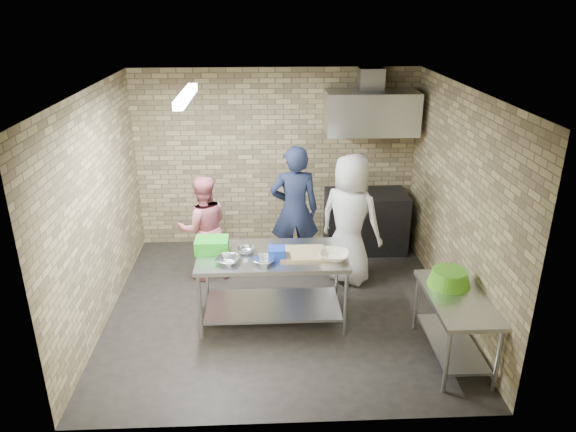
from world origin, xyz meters
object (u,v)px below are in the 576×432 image
object	(u,v)px
prep_table	(273,287)
side_counter	(454,327)
blue_tub	(277,253)
man_navy	(294,210)
woman_white	(350,220)
green_crate	(212,245)
stove	(365,221)
bottle_red	(372,115)
green_basin	(449,277)
bottle_green	(399,116)
woman_pink	(204,228)

from	to	relation	value
prep_table	side_counter	size ratio (longest dim) A/B	1.44
blue_tub	prep_table	bearing A→B (deg)	116.57
man_navy	woman_white	size ratio (longest dim) A/B	1.03
side_counter	green_crate	bearing A→B (deg)	159.77
stove	bottle_red	bearing A→B (deg)	78.23
green_basin	bottle_green	distance (m)	2.98
bottle_green	side_counter	bearing A→B (deg)	-90.00
green_basin	bottle_red	bearing A→B (deg)	97.90
prep_table	bottle_red	bearing A→B (deg)	55.04
stove	bottle_red	world-z (taller)	bottle_red
green_crate	man_navy	bearing A→B (deg)	47.33
side_counter	green_basin	bearing A→B (deg)	94.57
prep_table	man_navy	xyz separation A→B (m)	(0.33, 1.24, 0.48)
bottle_green	man_navy	xyz separation A→B (m)	(-1.58, -0.91, -1.10)
blue_tub	man_navy	size ratio (longest dim) A/B	0.11
woman_white	blue_tub	bearing A→B (deg)	80.71
bottle_red	bottle_green	size ratio (longest dim) A/B	1.20
blue_tub	woman_pink	bearing A→B (deg)	128.44
stove	man_navy	xyz separation A→B (m)	(-1.13, -0.67, 0.46)
prep_table	green_basin	size ratio (longest dim) A/B	3.76
green_crate	man_navy	xyz separation A→B (m)	(1.03, 1.12, -0.03)
prep_table	stove	xyz separation A→B (m)	(1.45, 1.91, 0.02)
side_counter	stove	bearing A→B (deg)	99.29
bottle_red	woman_pink	xyz separation A→B (m)	(-2.41, -1.04, -1.30)
green_crate	bottle_green	xyz separation A→B (m)	(2.60, 2.03, 1.07)
stove	woman_pink	world-z (taller)	woman_pink
stove	green_crate	xyz separation A→B (m)	(-2.15, -1.79, 0.49)
prep_table	blue_tub	world-z (taller)	blue_tub
side_counter	woman_white	world-z (taller)	woman_white
green_crate	green_basin	distance (m)	2.68
stove	woman_pink	xyz separation A→B (m)	(-2.36, -0.80, 0.28)
side_counter	bottle_green	bearing A→B (deg)	90.00
bottle_red	man_navy	bearing A→B (deg)	-142.10
woman_pink	woman_white	world-z (taller)	woman_white
woman_white	green_basin	bearing A→B (deg)	153.14
side_counter	stove	xyz separation A→B (m)	(-0.45, 2.75, 0.08)
prep_table	woman_white	size ratio (longest dim) A/B	0.98
bottle_green	woman_white	size ratio (longest dim) A/B	0.08
blue_tub	bottle_green	world-z (taller)	bottle_green
prep_table	woman_pink	xyz separation A→B (m)	(-0.91, 1.11, 0.30)
woman_pink	woman_white	distance (m)	1.97
bottle_red	man_navy	size ratio (longest dim) A/B	0.10
blue_tub	green_crate	bearing A→B (deg)	163.65
side_counter	woman_pink	world-z (taller)	woman_pink
prep_table	bottle_green	xyz separation A→B (m)	(1.90, 2.15, 1.58)
man_navy	woman_white	bearing A→B (deg)	155.41
side_counter	man_navy	world-z (taller)	man_navy
green_basin	woman_pink	size ratio (longest dim) A/B	0.31
green_basin	woman_white	world-z (taller)	woman_white
green_crate	woman_pink	xyz separation A→B (m)	(-0.21, 0.99, -0.21)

